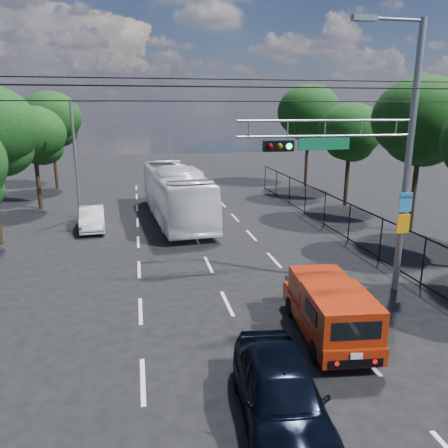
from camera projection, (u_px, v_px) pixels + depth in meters
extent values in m
cube|color=beige|center=(143.00, 381.00, 10.99)|extent=(0.12, 2.00, 0.01)
cube|color=beige|center=(140.00, 311.00, 14.77)|extent=(0.12, 2.00, 0.01)
cube|color=beige|center=(139.00, 269.00, 18.56)|extent=(0.12, 2.00, 0.01)
cube|color=beige|center=(138.00, 242.00, 22.35)|extent=(0.12, 2.00, 0.01)
cube|color=beige|center=(138.00, 222.00, 26.14)|extent=(0.12, 2.00, 0.01)
cube|color=beige|center=(137.00, 208.00, 29.93)|extent=(0.12, 2.00, 0.01)
cube|color=beige|center=(137.00, 197.00, 33.72)|extent=(0.12, 2.00, 0.01)
cube|color=beige|center=(136.00, 188.00, 37.51)|extent=(0.12, 2.00, 0.01)
cube|color=beige|center=(258.00, 367.00, 11.56)|extent=(0.12, 2.00, 0.01)
cube|color=beige|center=(227.00, 303.00, 15.34)|extent=(0.12, 2.00, 0.01)
cube|color=beige|center=(209.00, 265.00, 19.13)|extent=(0.12, 2.00, 0.01)
cube|color=beige|center=(196.00, 239.00, 22.92)|extent=(0.12, 2.00, 0.01)
cube|color=beige|center=(187.00, 220.00, 26.71)|extent=(0.12, 2.00, 0.01)
cube|color=beige|center=(181.00, 206.00, 30.50)|extent=(0.12, 2.00, 0.01)
cube|color=beige|center=(175.00, 195.00, 34.29)|extent=(0.12, 2.00, 0.01)
cube|color=beige|center=(171.00, 186.00, 38.08)|extent=(0.12, 2.00, 0.01)
cube|color=beige|center=(362.00, 355.00, 12.12)|extent=(0.12, 2.00, 0.01)
cube|color=beige|center=(307.00, 296.00, 15.91)|extent=(0.12, 2.00, 0.01)
cube|color=beige|center=(274.00, 260.00, 19.70)|extent=(0.12, 2.00, 0.01)
cube|color=beige|center=(251.00, 235.00, 23.49)|extent=(0.12, 2.00, 0.01)
cube|color=beige|center=(235.00, 218.00, 27.28)|extent=(0.12, 2.00, 0.01)
cube|color=beige|center=(223.00, 204.00, 31.07)|extent=(0.12, 2.00, 0.01)
cube|color=beige|center=(213.00, 194.00, 34.86)|extent=(0.12, 2.00, 0.01)
cube|color=beige|center=(205.00, 185.00, 38.65)|extent=(0.12, 2.00, 0.01)
cylinder|color=slate|center=(408.00, 164.00, 15.35)|extent=(0.24, 0.24, 9.50)
cylinder|color=slate|center=(396.00, 19.00, 13.96)|extent=(2.00, 0.10, 0.10)
cube|color=slate|center=(364.00, 18.00, 13.75)|extent=(0.80, 0.25, 0.18)
cylinder|color=slate|center=(328.00, 121.00, 14.38)|extent=(6.20, 0.08, 0.08)
cylinder|color=slate|center=(327.00, 136.00, 14.51)|extent=(6.20, 0.08, 0.08)
cube|color=black|center=(278.00, 146.00, 14.26)|extent=(1.00, 0.28, 0.35)
sphere|color=#3F0505|center=(270.00, 147.00, 14.06)|extent=(0.20, 0.20, 0.20)
sphere|color=#4C3805|center=(280.00, 146.00, 14.12)|extent=(0.20, 0.20, 0.20)
sphere|color=#0CE533|center=(289.00, 146.00, 14.18)|extent=(0.20, 0.20, 0.20)
cube|color=#0D6039|center=(324.00, 144.00, 14.55)|extent=(1.80, 0.05, 0.40)
cube|color=#2873BC|center=(406.00, 202.00, 15.56)|extent=(0.50, 0.04, 0.70)
cube|color=orange|center=(403.00, 224.00, 15.77)|extent=(0.50, 0.04, 0.70)
cylinder|color=slate|center=(396.00, 128.00, 14.91)|extent=(0.05, 0.05, 0.50)
cylinder|color=slate|center=(361.00, 128.00, 14.67)|extent=(0.05, 0.05, 0.50)
cylinder|color=slate|center=(325.00, 128.00, 14.42)|extent=(0.05, 0.05, 0.50)
cylinder|color=slate|center=(288.00, 129.00, 14.17)|extent=(0.05, 0.05, 0.50)
cylinder|color=slate|center=(249.00, 129.00, 13.93)|extent=(0.05, 0.05, 0.50)
cylinder|color=slate|center=(76.00, 161.00, 26.47)|extent=(0.18, 0.18, 7.00)
cylinder|color=slate|center=(85.00, 102.00, 25.72)|extent=(1.60, 0.09, 0.09)
cube|color=slate|center=(100.00, 102.00, 25.89)|extent=(0.60, 0.22, 0.15)
cylinder|color=black|center=(243.00, 87.00, 11.59)|extent=(22.00, 0.04, 0.04)
cylinder|color=black|center=(219.00, 79.00, 14.80)|extent=(22.00, 0.04, 0.04)
cylinder|color=black|center=(211.00, 101.00, 16.40)|extent=(22.00, 0.04, 0.04)
cube|color=black|center=(371.00, 213.00, 20.07)|extent=(0.04, 34.00, 0.06)
cube|color=black|center=(368.00, 251.00, 20.54)|extent=(0.04, 34.00, 0.06)
cylinder|color=black|center=(423.00, 262.00, 16.53)|extent=(0.06, 0.06, 2.00)
cylinder|color=black|center=(381.00, 239.00, 19.37)|extent=(0.06, 0.06, 2.00)
cylinder|color=black|center=(349.00, 223.00, 22.21)|extent=(0.06, 0.06, 2.00)
cylinder|color=black|center=(325.00, 210.00, 25.05)|extent=(0.06, 0.06, 2.00)
cylinder|color=black|center=(305.00, 199.00, 27.90)|extent=(0.06, 0.06, 2.00)
cylinder|color=black|center=(289.00, 191.00, 30.74)|extent=(0.06, 0.06, 2.00)
cylinder|color=black|center=(276.00, 184.00, 33.58)|extent=(0.06, 0.06, 2.00)
cylinder|color=black|center=(265.00, 178.00, 36.42)|extent=(0.06, 0.06, 2.00)
cylinder|color=black|center=(414.00, 189.00, 23.60)|extent=(0.28, 0.28, 4.76)
ellipsoid|color=black|center=(422.00, 118.00, 22.63)|extent=(5.10, 5.10, 4.33)
ellipsoid|color=black|center=(423.00, 141.00, 23.30)|extent=(3.40, 3.40, 2.72)
ellipsoid|color=black|center=(416.00, 139.00, 22.64)|extent=(3.23, 3.23, 2.58)
cylinder|color=black|center=(347.00, 177.00, 30.25)|extent=(0.28, 0.28, 4.03)
ellipsoid|color=black|center=(350.00, 130.00, 29.43)|extent=(4.32, 4.32, 3.67)
ellipsoid|color=black|center=(353.00, 145.00, 30.05)|extent=(2.88, 2.88, 2.30)
ellipsoid|color=black|center=(346.00, 144.00, 29.40)|extent=(2.74, 2.74, 2.19)
cylinder|color=black|center=(307.00, 158.00, 37.75)|extent=(0.28, 0.28, 4.93)
ellipsoid|color=black|center=(309.00, 112.00, 36.75)|extent=(5.28, 5.28, 4.49)
ellipsoid|color=black|center=(311.00, 126.00, 37.43)|extent=(3.52, 3.52, 2.82)
ellipsoid|color=black|center=(305.00, 125.00, 36.77)|extent=(3.34, 3.34, 2.68)
cylinder|color=black|center=(38.00, 180.00, 29.16)|extent=(0.28, 0.28, 3.92)
ellipsoid|color=black|center=(33.00, 133.00, 28.36)|extent=(4.20, 4.20, 3.57)
ellipsoid|color=black|center=(42.00, 148.00, 28.98)|extent=(2.80, 2.80, 2.24)
ellipsoid|color=black|center=(28.00, 147.00, 28.32)|extent=(2.66, 2.66, 2.13)
cylinder|color=black|center=(55.00, 161.00, 36.61)|extent=(0.28, 0.28, 4.59)
ellipsoid|color=black|center=(50.00, 117.00, 35.68)|extent=(4.92, 4.92, 4.18)
ellipsoid|color=black|center=(58.00, 131.00, 36.34)|extent=(3.28, 3.28, 2.62)
ellipsoid|color=black|center=(47.00, 130.00, 35.68)|extent=(3.12, 3.12, 2.49)
cylinder|color=black|center=(291.00, 307.00, 14.39)|extent=(0.30, 0.65, 0.63)
cylinder|color=black|center=(336.00, 305.00, 14.53)|extent=(0.30, 0.65, 0.63)
cylinder|color=black|center=(316.00, 352.00, 11.73)|extent=(0.30, 0.65, 0.63)
cylinder|color=black|center=(370.00, 349.00, 11.86)|extent=(0.30, 0.65, 0.63)
cube|color=maroon|center=(327.00, 318.00, 13.07)|extent=(2.16, 4.62, 0.50)
cube|color=maroon|center=(309.00, 289.00, 14.98)|extent=(1.70, 0.66, 0.49)
cube|color=black|center=(307.00, 281.00, 15.16)|extent=(1.55, 0.52, 0.27)
cube|color=maroon|center=(318.00, 285.00, 13.89)|extent=(1.74, 1.55, 0.85)
cube|color=black|center=(325.00, 292.00, 13.23)|extent=(1.38, 0.19, 0.49)
cube|color=maroon|center=(340.00, 311.00, 11.94)|extent=(1.89, 2.44, 0.94)
cube|color=black|center=(370.00, 309.00, 12.00)|extent=(0.15, 1.07, 0.40)
cube|color=black|center=(311.00, 312.00, 11.85)|extent=(0.15, 1.07, 0.40)
cube|color=black|center=(356.00, 331.00, 10.85)|extent=(1.29, 0.18, 0.49)
cube|color=black|center=(355.00, 363.00, 10.96)|extent=(1.43, 0.22, 0.23)
cube|color=silver|center=(357.00, 356.00, 10.87)|extent=(0.31, 0.06, 0.16)
imported|color=black|center=(281.00, 393.00, 9.33)|extent=(2.26, 4.62, 1.52)
imported|color=white|center=(176.00, 193.00, 26.65)|extent=(3.62, 11.70, 3.21)
imported|color=silver|center=(92.00, 218.00, 24.58)|extent=(1.64, 3.90, 1.25)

